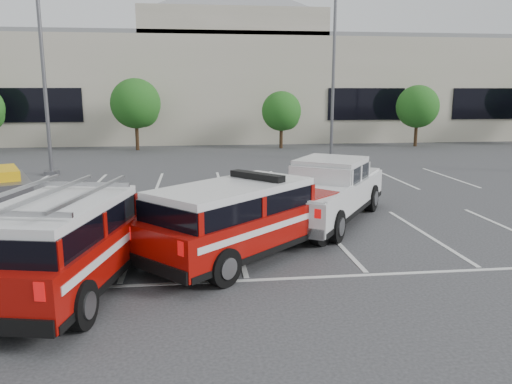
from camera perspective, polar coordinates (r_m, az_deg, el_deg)
ground at (r=13.56m, az=-2.26°, el=-5.68°), size 120.00×120.00×0.00m
stall_markings at (r=17.90m, az=-3.44°, el=-1.43°), size 23.00×15.00×0.01m
convention_building at (r=44.80m, az=-5.50°, el=12.36°), size 60.00×16.99×13.20m
tree_mid_left at (r=35.19m, az=-13.44°, el=9.62°), size 3.37×3.37×4.85m
tree_mid_right at (r=35.53m, az=3.05°, el=9.06°), size 2.77×2.77×3.99m
tree_right at (r=38.52m, az=18.06°, el=9.11°), size 3.07×3.07×4.42m
light_pole_left at (r=25.90m, az=-23.17°, el=13.22°), size 0.90×0.60×10.24m
light_pole_mid at (r=30.03m, az=8.85°, el=13.62°), size 0.90×0.60×10.24m
fire_chief_suv at (r=12.19m, az=-1.34°, el=-3.62°), size 5.63×5.43×2.02m
white_pickup at (r=15.65m, az=7.92°, el=-0.57°), size 5.20×6.39×1.91m
ladder_suv at (r=10.85m, az=-20.73°, el=-6.08°), size 3.30×5.85×2.17m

